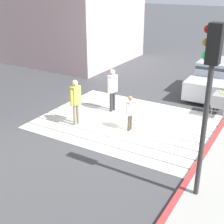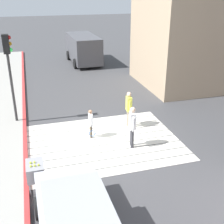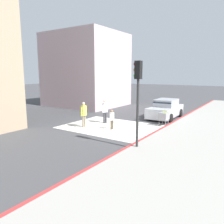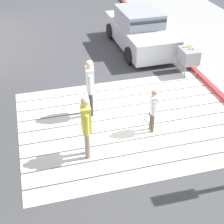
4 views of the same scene
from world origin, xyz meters
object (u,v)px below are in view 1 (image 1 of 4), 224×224
Objects in this scene: car_parked_near_curb at (215,78)px; pedestrian_adult_lead at (112,87)px; traffic_light_corner at (209,81)px; tennis_ball_cart at (221,100)px; pedestrian_child_with_racket at (130,111)px; pedestrian_adult_trailing at (76,99)px.

pedestrian_adult_lead is (3.02, 4.40, 0.30)m from car_parked_near_curb.
car_parked_near_curb is at bearing -79.05° from traffic_light_corner.
tennis_ball_cart is (0.68, -5.46, -2.34)m from traffic_light_corner.
traffic_light_corner reaches higher than car_parked_near_curb.
car_parked_near_curb is 1.02× the size of traffic_light_corner.
pedestrian_child_with_racket is (1.57, 5.65, 0.01)m from car_parked_near_curb.
car_parked_near_curb is 5.35m from pedestrian_adult_lead.
pedestrian_adult_trailing is at bearing -20.91° from traffic_light_corner.
pedestrian_adult_lead is 1.35× the size of pedestrian_child_with_racket.
pedestrian_adult_lead is (3.92, 1.70, 0.34)m from tennis_ball_cart.
car_parked_near_curb is 3.28× the size of pedestrian_child_with_racket.
traffic_light_corner is at bearing 97.09° from tennis_ball_cart.
tennis_ball_cart is 5.65m from pedestrian_adult_trailing.
pedestrian_adult_lead is at bearing -39.25° from traffic_light_corner.
car_parked_near_curb is 7.15m from pedestrian_adult_trailing.
traffic_light_corner reaches higher than pedestrian_child_with_racket.
pedestrian_adult_trailing is (0.49, 1.82, -0.02)m from pedestrian_adult_lead.
car_parked_near_curb is at bearing -124.45° from pedestrian_adult_lead.
pedestrian_adult_lead is at bearing 55.55° from car_parked_near_curb.
tennis_ball_cart is 4.29m from pedestrian_adult_lead.
pedestrian_adult_lead is 1.02× the size of pedestrian_adult_trailing.
car_parked_near_curb is 4.26× the size of tennis_ball_cart.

